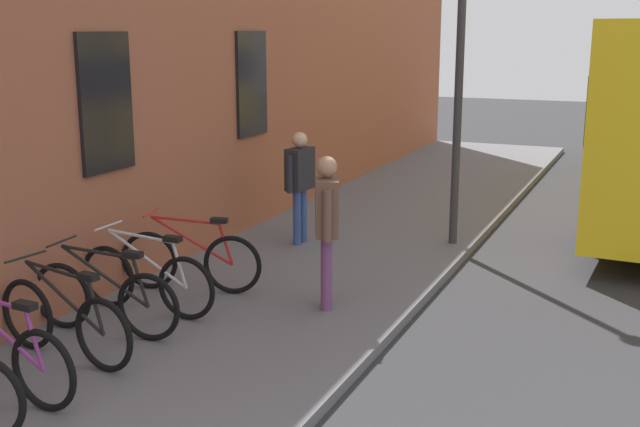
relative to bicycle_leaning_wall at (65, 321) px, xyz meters
The scene contains 10 objects.
ground 4.36m from the bicycle_leaning_wall, 57.00° to the right, with size 60.00×60.00×0.00m, color #2D2D30.
sidewalk_pavement 4.47m from the bicycle_leaning_wall, 11.41° to the right, with size 24.00×3.50×0.12m, color slate.
station_facade 6.26m from the bicycle_leaning_wall, 12.34° to the left, with size 22.00×0.65×7.12m.
bicycle_leaning_wall is the anchor object (origin of this frame).
bicycle_nearest_sign 0.69m from the bicycle_leaning_wall, ahead, with size 0.48×1.77×0.97m.
bicycle_mid_rack 1.38m from the bicycle_leaning_wall, ahead, with size 0.48×1.77×0.97m.
bicycle_under_window 2.23m from the bicycle_leaning_wall, ahead, with size 0.58×1.73×0.97m.
pedestrian_near_bus 4.80m from the bicycle_leaning_wall, ahead, with size 0.63×0.29×1.66m.
pedestrian_by_facade 2.99m from the bicycle_leaning_wall, 35.87° to the right, with size 0.61×0.44×1.75m.
street_lamp 6.74m from the bicycle_leaning_wall, 22.31° to the right, with size 0.28×0.28×5.39m.
Camera 1 is at (-1.86, -2.45, 3.23)m, focal length 44.30 mm.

